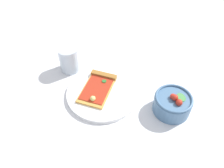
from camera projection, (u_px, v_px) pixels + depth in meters
ground_plane at (96, 99)px, 0.79m from camera, size 2.40×2.40×0.00m
plate at (103, 93)px, 0.80m from camera, size 0.26×0.26×0.01m
pizza_slice_main at (98, 87)px, 0.81m from camera, size 0.18×0.17×0.03m
salad_bowl at (172, 104)px, 0.74m from camera, size 0.12×0.12×0.08m
soda_glass at (69, 60)px, 0.87m from camera, size 0.08×0.08×0.10m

